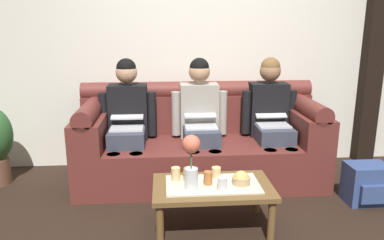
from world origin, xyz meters
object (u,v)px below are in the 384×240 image
at_px(cup_near_left, 208,178).
at_px(cup_near_right, 222,183).
at_px(backpack_right, 367,184).
at_px(cup_far_left, 188,174).
at_px(person_left, 127,117).
at_px(person_right, 271,115).
at_px(coffee_table, 213,190).
at_px(flower_vase, 191,158).
at_px(couch, 200,144).
at_px(cup_far_right, 216,172).
at_px(cup_far_center, 176,174).
at_px(person_middle, 200,116).
at_px(snack_bowl, 241,179).

xyz_separation_m(cup_near_left, cup_near_right, (0.09, -0.10, -0.00)).
bearing_deg(backpack_right, cup_far_left, -171.52).
height_order(person_left, person_right, same).
relative_size(person_left, coffee_table, 1.35).
bearing_deg(cup_near_right, flower_vase, 171.17).
distance_m(flower_vase, cup_near_left, 0.24).
bearing_deg(couch, cup_far_right, -87.16).
bearing_deg(cup_far_center, couch, 72.74).
distance_m(person_left, person_middle, 0.71).
xyz_separation_m(person_right, cup_far_right, (-0.67, -0.86, -0.25)).
xyz_separation_m(person_left, cup_far_left, (0.53, -0.89, -0.24)).
distance_m(snack_bowl, backpack_right, 1.27).
relative_size(cup_far_center, backpack_right, 0.28).
relative_size(couch, cup_near_left, 23.80).
distance_m(couch, cup_far_center, 0.93).
xyz_separation_m(person_middle, coffee_table, (0.00, -0.98, -0.34)).
height_order(snack_bowl, cup_far_center, snack_bowl).
distance_m(person_middle, cup_near_right, 1.11).
relative_size(cup_near_right, cup_far_center, 0.93).
xyz_separation_m(couch, backpack_right, (1.41, -0.66, -0.19)).
relative_size(snack_bowl, cup_far_right, 1.63).
relative_size(person_right, flower_vase, 2.99).
bearing_deg(cup_near_left, coffee_table, 9.26).
bearing_deg(cup_near_left, person_left, 124.53).
height_order(cup_near_right, cup_far_right, cup_near_right).
bearing_deg(coffee_table, cup_far_right, 70.23).
xyz_separation_m(cup_near_left, cup_far_center, (-0.24, 0.10, 0.00)).
distance_m(person_left, backpack_right, 2.28).
relative_size(person_right, snack_bowl, 9.02).
relative_size(cup_near_right, cup_far_left, 0.94).
distance_m(cup_far_left, cup_far_right, 0.22).
xyz_separation_m(person_middle, cup_near_right, (0.06, -1.08, -0.24)).
bearing_deg(snack_bowl, cup_far_center, 167.13).
relative_size(flower_vase, cup_near_right, 4.37).
height_order(person_right, coffee_table, person_right).
height_order(person_right, cup_near_left, person_right).
distance_m(person_right, cup_near_right, 1.29).
xyz_separation_m(couch, cup_far_center, (-0.28, -0.89, 0.05)).
distance_m(coffee_table, cup_near_right, 0.16).
relative_size(flower_vase, cup_far_center, 4.05).
height_order(cup_near_left, cup_far_right, cup_near_left).
xyz_separation_m(cup_near_right, cup_far_left, (-0.23, 0.19, 0.00)).
xyz_separation_m(couch, person_right, (0.71, -0.00, 0.29)).
bearing_deg(person_right, cup_near_left, -127.29).
height_order(person_left, cup_near_right, person_left).
relative_size(coffee_table, backpack_right, 2.54).
height_order(flower_vase, cup_near_left, flower_vase).
bearing_deg(cup_near_right, backpack_right, 17.57).
bearing_deg(snack_bowl, person_left, 132.93).
distance_m(coffee_table, flower_vase, 0.35).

